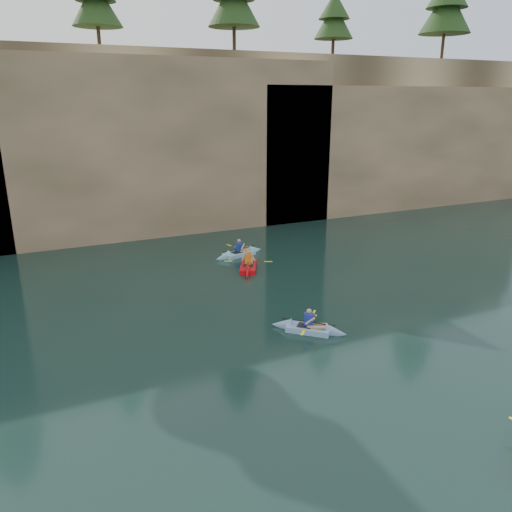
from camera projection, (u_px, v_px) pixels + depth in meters
name	position (u px, v px, depth m)	size (l,w,h in m)	color
ground	(308.00, 444.00, 12.98)	(160.00, 160.00, 0.00)	black
cliff	(108.00, 135.00, 37.20)	(70.00, 16.00, 12.00)	tan
cliff_slab_center	(159.00, 146.00, 31.65)	(24.00, 2.40, 11.40)	tan
cliff_slab_east	(407.00, 146.00, 39.77)	(26.00, 2.40, 9.84)	tan
sea_cave_center	(68.00, 220.00, 29.97)	(3.50, 1.00, 3.20)	black
sea_cave_east	(276.00, 192.00, 35.29)	(5.00, 1.00, 4.50)	black
kayaker_ltblue_near	(308.00, 328.00, 19.22)	(2.67, 2.54, 1.17)	#7BA1CF
kayaker_red_far	(248.00, 266.00, 26.25)	(2.29, 3.48, 1.29)	red
kayaker_ltblue_mid	(239.00, 253.00, 28.44)	(3.31, 2.36, 1.23)	#82C7DA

